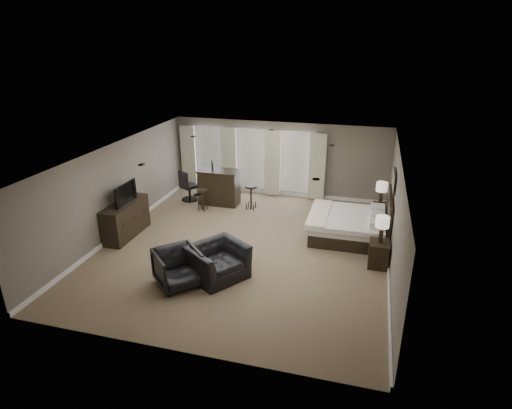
% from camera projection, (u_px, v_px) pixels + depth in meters
% --- Properties ---
extents(room, '(7.60, 8.60, 2.64)m').
position_uv_depth(room, '(245.00, 202.00, 11.09)').
color(room, '#716048').
rests_on(room, ground).
extents(window_bay, '(5.25, 0.20, 2.30)m').
position_uv_depth(window_bay, '(251.00, 161.00, 15.05)').
color(window_bay, silver).
rests_on(window_bay, room).
extents(bed, '(2.12, 2.02, 1.35)m').
position_uv_depth(bed, '(347.00, 215.00, 11.91)').
color(bed, silver).
rests_on(bed, ground).
extents(nightstand_near, '(0.48, 0.59, 0.64)m').
position_uv_depth(nightstand_near, '(379.00, 254.00, 10.53)').
color(nightstand_near, black).
rests_on(nightstand_near, ground).
extents(nightstand_far, '(0.40, 0.49, 0.53)m').
position_uv_depth(nightstand_far, '(379.00, 212.00, 13.15)').
color(nightstand_far, black).
rests_on(nightstand_far, ground).
extents(lamp_near, '(0.33, 0.33, 0.68)m').
position_uv_depth(lamp_near, '(382.00, 230.00, 10.28)').
color(lamp_near, beige).
rests_on(lamp_near, nightstand_near).
extents(lamp_far, '(0.34, 0.34, 0.70)m').
position_uv_depth(lamp_far, '(381.00, 193.00, 12.92)').
color(lamp_far, beige).
rests_on(lamp_far, nightstand_far).
extents(wall_art, '(0.04, 0.96, 0.56)m').
position_uv_depth(wall_art, '(394.00, 182.00, 11.24)').
color(wall_art, slate).
rests_on(wall_art, room).
extents(dresser, '(0.55, 1.71, 0.99)m').
position_uv_depth(dresser, '(126.00, 219.00, 12.05)').
color(dresser, black).
rests_on(dresser, ground).
extents(tv, '(0.58, 1.01, 0.13)m').
position_uv_depth(tv, '(123.00, 201.00, 11.84)').
color(tv, black).
rests_on(tv, dresser).
extents(armchair_near, '(1.39, 1.50, 1.10)m').
position_uv_depth(armchair_near, '(217.00, 256.00, 9.94)').
color(armchair_near, black).
rests_on(armchair_near, ground).
extents(armchair_far, '(1.28, 1.28, 0.96)m').
position_uv_depth(armchair_far, '(178.00, 266.00, 9.65)').
color(armchair_far, black).
rests_on(armchair_far, ground).
extents(bar_counter, '(1.36, 0.71, 1.18)m').
position_uv_depth(bar_counter, '(219.00, 187.00, 14.31)').
color(bar_counter, black).
rests_on(bar_counter, ground).
extents(bar_stool_left, '(0.39, 0.39, 0.72)m').
position_uv_depth(bar_stool_left, '(203.00, 200.00, 13.85)').
color(bar_stool_left, black).
rests_on(bar_stool_left, ground).
extents(bar_stool_right, '(0.42, 0.42, 0.82)m').
position_uv_depth(bar_stool_right, '(251.00, 197.00, 13.92)').
color(bar_stool_right, black).
rests_on(bar_stool_right, ground).
extents(desk_chair, '(0.75, 0.75, 1.08)m').
position_uv_depth(desk_chair, '(189.00, 185.00, 14.64)').
color(desk_chair, black).
rests_on(desk_chair, ground).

